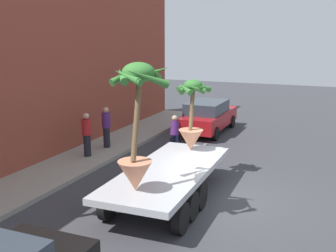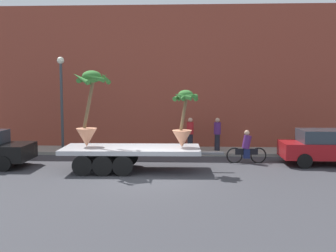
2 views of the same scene
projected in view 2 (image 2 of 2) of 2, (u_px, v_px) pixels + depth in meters
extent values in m
plane|color=#38383D|center=(148.00, 179.00, 14.96)|extent=(60.00, 60.00, 0.00)
cube|color=gray|center=(159.00, 151.00, 21.02)|extent=(24.00, 2.20, 0.15)
cube|color=brown|center=(161.00, 78.00, 22.32)|extent=(24.00, 1.20, 7.89)
cube|color=#B7BABF|center=(131.00, 149.00, 16.41)|extent=(5.72, 2.34, 0.18)
cylinder|color=black|center=(93.00, 156.00, 17.52)|extent=(0.81, 0.24, 0.80)
cylinder|color=black|center=(82.00, 166.00, 15.48)|extent=(0.81, 0.24, 0.80)
cylinder|color=black|center=(111.00, 157.00, 17.50)|extent=(0.81, 0.24, 0.80)
cylinder|color=black|center=(103.00, 166.00, 15.47)|extent=(0.81, 0.24, 0.80)
cylinder|color=black|center=(129.00, 157.00, 17.48)|extent=(0.81, 0.24, 0.80)
cylinder|color=black|center=(123.00, 166.00, 15.45)|extent=(0.81, 0.24, 0.80)
cube|color=slate|center=(212.00, 153.00, 16.35)|extent=(1.00, 0.12, 0.10)
cone|color=tan|center=(182.00, 139.00, 16.36)|extent=(0.82, 0.82, 0.70)
cylinder|color=brown|center=(184.00, 113.00, 16.25)|extent=(0.37, 0.13, 1.47)
ellipsoid|color=#387A33|center=(186.00, 95.00, 16.17)|extent=(0.62, 0.62, 0.39)
cone|color=#387A33|center=(195.00, 96.00, 16.10)|extent=(0.32, 0.79, 0.43)
cone|color=#387A33|center=(190.00, 96.00, 16.47)|extent=(0.73, 0.54, 0.38)
cone|color=#387A33|center=(185.00, 96.00, 16.49)|extent=(0.68, 0.29, 0.43)
cone|color=#387A33|center=(179.00, 96.00, 16.38)|extent=(0.55, 0.70, 0.42)
cone|color=#387A33|center=(179.00, 96.00, 16.01)|extent=(0.55, 0.65, 0.38)
cone|color=#387A33|center=(183.00, 96.00, 15.82)|extent=(0.81, 0.45, 0.37)
cone|color=#387A33|center=(190.00, 96.00, 15.90)|extent=(0.67, 0.52, 0.30)
cone|color=tan|center=(87.00, 137.00, 16.56)|extent=(0.87, 0.87, 0.77)
cylinder|color=brown|center=(89.00, 103.00, 16.41)|extent=(0.58, 0.14, 2.13)
ellipsoid|color=#387A33|center=(92.00, 77.00, 16.30)|extent=(0.81, 0.81, 0.50)
cone|color=#387A33|center=(105.00, 78.00, 16.25)|extent=(0.26, 1.15, 0.53)
cone|color=#387A33|center=(99.00, 79.00, 16.74)|extent=(0.97, 0.57, 0.55)
cone|color=#387A33|center=(88.00, 78.00, 16.63)|extent=(0.78, 0.68, 0.42)
cone|color=#387A33|center=(83.00, 78.00, 16.40)|extent=(0.36, 0.87, 0.43)
cone|color=#387A33|center=(80.00, 78.00, 15.91)|extent=(0.95, 0.87, 0.56)
cone|color=#387A33|center=(94.00, 78.00, 15.87)|extent=(0.94, 0.55, 0.42)
torus|color=black|center=(258.00, 155.00, 18.10)|extent=(0.74, 0.10, 0.74)
torus|color=black|center=(234.00, 156.00, 18.08)|extent=(0.74, 0.10, 0.74)
cube|color=black|center=(247.00, 152.00, 18.07)|extent=(1.04, 0.12, 0.28)
cylinder|color=#51236B|center=(247.00, 142.00, 18.03)|extent=(0.46, 0.37, 0.65)
sphere|color=tan|center=(247.00, 133.00, 17.98)|extent=(0.24, 0.24, 0.24)
cube|color=navy|center=(246.00, 153.00, 18.08)|extent=(0.29, 0.26, 0.44)
cube|color=maroon|center=(333.00, 150.00, 17.61)|extent=(4.56, 1.82, 0.70)
cube|color=#2D3842|center=(328.00, 136.00, 17.56)|extent=(2.51, 1.63, 0.56)
cylinder|color=black|center=(294.00, 154.00, 18.57)|extent=(0.64, 0.20, 0.64)
cylinder|color=black|center=(304.00, 161.00, 16.89)|extent=(0.64, 0.20, 0.64)
cylinder|color=black|center=(21.00, 156.00, 18.03)|extent=(0.64, 0.21, 0.64)
cylinder|color=black|center=(4.00, 164.00, 16.28)|extent=(0.64, 0.21, 0.64)
cylinder|color=black|center=(217.00, 142.00, 20.72)|extent=(0.28, 0.28, 0.85)
cylinder|color=#51236B|center=(217.00, 128.00, 20.65)|extent=(0.36, 0.36, 0.62)
sphere|color=tan|center=(217.00, 120.00, 20.60)|extent=(0.24, 0.24, 0.24)
cylinder|color=black|center=(190.00, 142.00, 20.80)|extent=(0.28, 0.28, 0.85)
cylinder|color=red|center=(190.00, 128.00, 20.73)|extent=(0.36, 0.36, 0.62)
sphere|color=tan|center=(190.00, 120.00, 20.68)|extent=(0.24, 0.24, 0.24)
cylinder|color=#383D42|center=(62.00, 108.00, 20.22)|extent=(0.14, 0.14, 4.50)
sphere|color=#EAEACC|center=(61.00, 60.00, 19.98)|extent=(0.36, 0.36, 0.36)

